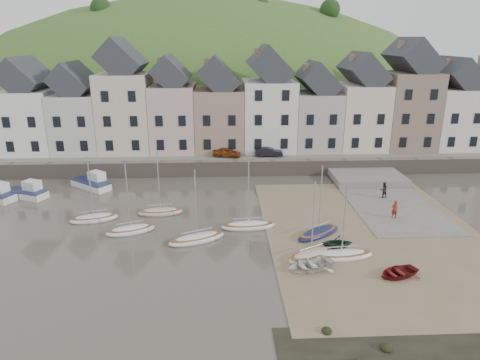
{
  "coord_description": "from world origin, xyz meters",
  "views": [
    {
      "loc": [
        -1.77,
        -32.6,
        15.78
      ],
      "look_at": [
        0.0,
        6.0,
        3.0
      ],
      "focal_mm": 32.33,
      "sensor_mm": 36.0,
      "label": 1
    }
  ],
  "objects_px": {
    "person_dark": "(384,190)",
    "rowboat_white": "(310,265)",
    "rowboat_red": "(398,272)",
    "person_red": "(395,209)",
    "car_right": "(269,152)",
    "sailboat_0": "(94,218)",
    "car_left": "(227,152)",
    "rowboat_green": "(337,242)"
  },
  "relations": [
    {
      "from": "rowboat_red",
      "to": "car_right",
      "type": "distance_m",
      "value": 27.07
    },
    {
      "from": "sailboat_0",
      "to": "person_red",
      "type": "distance_m",
      "value": 27.27
    },
    {
      "from": "rowboat_white",
      "to": "car_left",
      "type": "relative_size",
      "value": 1.0
    },
    {
      "from": "person_red",
      "to": "person_dark",
      "type": "bearing_deg",
      "value": -105.02
    },
    {
      "from": "rowboat_red",
      "to": "car_left",
      "type": "bearing_deg",
      "value": -177.1
    },
    {
      "from": "sailboat_0",
      "to": "car_left",
      "type": "bearing_deg",
      "value": 51.7
    },
    {
      "from": "rowboat_red",
      "to": "person_red",
      "type": "bearing_deg",
      "value": 139.64
    },
    {
      "from": "car_right",
      "to": "rowboat_white",
      "type": "bearing_deg",
      "value": -175.18
    },
    {
      "from": "rowboat_green",
      "to": "rowboat_red",
      "type": "height_order",
      "value": "rowboat_green"
    },
    {
      "from": "car_left",
      "to": "person_dark",
      "type": "bearing_deg",
      "value": -110.26
    },
    {
      "from": "person_red",
      "to": "person_dark",
      "type": "distance_m",
      "value": 5.26
    },
    {
      "from": "sailboat_0",
      "to": "rowboat_white",
      "type": "xyz_separation_m",
      "value": [
        17.77,
        -9.5,
        0.16
      ]
    },
    {
      "from": "person_dark",
      "to": "car_left",
      "type": "relative_size",
      "value": 0.48
    },
    {
      "from": "rowboat_white",
      "to": "car_left",
      "type": "xyz_separation_m",
      "value": [
        -5.46,
        25.09,
        1.77
      ]
    },
    {
      "from": "rowboat_green",
      "to": "rowboat_red",
      "type": "xyz_separation_m",
      "value": [
        3.23,
        -4.05,
        -0.32
      ]
    },
    {
      "from": "sailboat_0",
      "to": "person_dark",
      "type": "height_order",
      "value": "sailboat_0"
    },
    {
      "from": "rowboat_green",
      "to": "car_left",
      "type": "xyz_separation_m",
      "value": [
        -8.11,
        22.27,
        1.5
      ]
    },
    {
      "from": "sailboat_0",
      "to": "rowboat_green",
      "type": "distance_m",
      "value": 21.49
    },
    {
      "from": "car_left",
      "to": "rowboat_white",
      "type": "bearing_deg",
      "value": -152.7
    },
    {
      "from": "sailboat_0",
      "to": "car_left",
      "type": "distance_m",
      "value": 19.96
    },
    {
      "from": "rowboat_white",
      "to": "rowboat_red",
      "type": "relative_size",
      "value": 1.15
    },
    {
      "from": "sailboat_0",
      "to": "rowboat_green",
      "type": "height_order",
      "value": "sailboat_0"
    },
    {
      "from": "rowboat_red",
      "to": "person_red",
      "type": "xyz_separation_m",
      "value": [
        3.6,
        9.93,
        0.57
      ]
    },
    {
      "from": "rowboat_green",
      "to": "rowboat_red",
      "type": "distance_m",
      "value": 5.19
    },
    {
      "from": "person_dark",
      "to": "car_right",
      "type": "distance_m",
      "value": 15.47
    },
    {
      "from": "sailboat_0",
      "to": "car_left",
      "type": "relative_size",
      "value": 1.82
    },
    {
      "from": "rowboat_green",
      "to": "person_dark",
      "type": "distance_m",
      "value": 13.49
    },
    {
      "from": "rowboat_white",
      "to": "rowboat_green",
      "type": "bearing_deg",
      "value": 116.96
    },
    {
      "from": "rowboat_green",
      "to": "car_left",
      "type": "bearing_deg",
      "value": -160.61
    },
    {
      "from": "rowboat_red",
      "to": "car_right",
      "type": "height_order",
      "value": "car_right"
    },
    {
      "from": "rowboat_red",
      "to": "person_red",
      "type": "distance_m",
      "value": 10.57
    },
    {
      "from": "person_dark",
      "to": "person_red",
      "type": "bearing_deg",
      "value": 70.35
    },
    {
      "from": "car_left",
      "to": "car_right",
      "type": "height_order",
      "value": "car_left"
    },
    {
      "from": "person_dark",
      "to": "rowboat_white",
      "type": "bearing_deg",
      "value": 43.33
    },
    {
      "from": "car_right",
      "to": "sailboat_0",
      "type": "bearing_deg",
      "value": 135.93
    },
    {
      "from": "rowboat_white",
      "to": "person_dark",
      "type": "xyz_separation_m",
      "value": [
        10.37,
        13.89,
        0.53
      ]
    },
    {
      "from": "sailboat_0",
      "to": "rowboat_green",
      "type": "xyz_separation_m",
      "value": [
        20.42,
        -6.68,
        0.43
      ]
    },
    {
      "from": "sailboat_0",
      "to": "person_red",
      "type": "height_order",
      "value": "sailboat_0"
    },
    {
      "from": "sailboat_0",
      "to": "rowboat_red",
      "type": "distance_m",
      "value": 25.97
    },
    {
      "from": "sailboat_0",
      "to": "person_dark",
      "type": "relative_size",
      "value": 3.8
    },
    {
      "from": "car_right",
      "to": "rowboat_green",
      "type": "bearing_deg",
      "value": -168.33
    },
    {
      "from": "rowboat_green",
      "to": "sailboat_0",
      "type": "bearing_deg",
      "value": -108.73
    }
  ]
}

